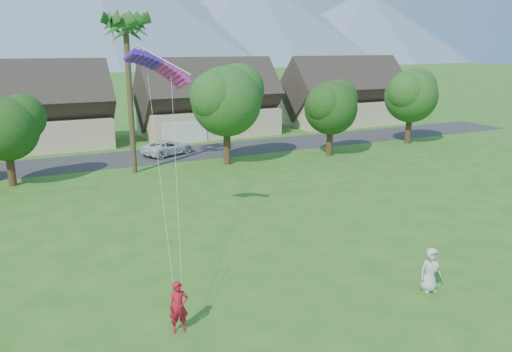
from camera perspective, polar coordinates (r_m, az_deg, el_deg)
ground at (r=18.36m, az=14.64°, el=-18.88°), size 500.00×500.00×0.00m
street at (r=47.58m, az=-12.81°, el=2.12°), size 90.00×7.00×0.01m
kite_flyer at (r=18.62m, az=-8.84°, el=-14.57°), size 0.74×0.52×1.93m
watcher at (r=22.38m, az=19.33°, el=-10.07°), size 1.04×0.80×1.92m
parked_car at (r=48.03m, az=-10.04°, el=3.24°), size 5.62×4.24×1.42m
mountain_ridge at (r=272.81m, az=-22.72°, el=17.54°), size 540.00×240.00×70.00m
houses_row at (r=55.81m, az=-14.70°, el=7.39°), size 72.75×8.19×8.86m
tree_row at (r=40.66m, az=-12.74°, el=7.04°), size 62.27×6.67×8.45m
fan_palm at (r=40.76m, az=-14.72°, el=16.70°), size 3.00×3.00×13.80m
parafoil_kite at (r=25.67m, az=-11.03°, el=12.35°), size 3.24×1.11×0.50m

